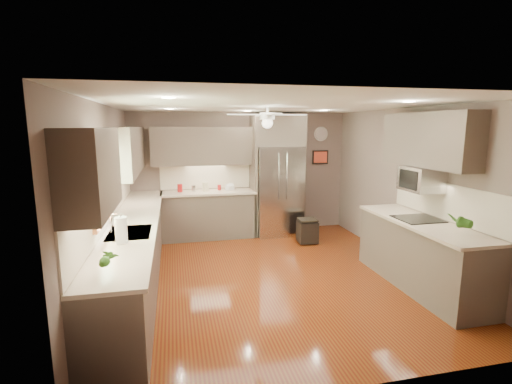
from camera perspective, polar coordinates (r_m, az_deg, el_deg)
name	(u,v)px	position (r m, az deg, el deg)	size (l,w,h in m)	color
floor	(271,276)	(5.71, 2.39, -12.72)	(5.00, 5.00, 0.00)	#51170A
ceiling	(273,105)	(5.27, 2.59, 13.19)	(5.00, 5.00, 0.00)	white
wall_back	(241,173)	(7.77, -2.32, 2.95)	(4.50, 4.50, 0.00)	#66544E
wall_front	(354,249)	(3.08, 14.78, -8.48)	(4.50, 4.50, 0.00)	#66544E
wall_left	(107,201)	(5.25, -21.98, -1.24)	(5.00, 5.00, 0.00)	#66544E
wall_right	(410,188)	(6.32, 22.60, 0.53)	(5.00, 5.00, 0.00)	#66544E
canister_a	(180,188)	(7.40, -11.63, 0.60)	(0.10, 0.10, 0.16)	maroon
canister_b	(194,188)	(7.37, -9.57, 0.55)	(0.08, 0.08, 0.13)	silver
canister_c	(205,187)	(7.40, -7.78, 0.79)	(0.12, 0.12, 0.20)	beige
canister_d	(219,187)	(7.49, -5.67, 0.71)	(0.07, 0.07, 0.11)	maroon
soap_bottle	(121,220)	(5.03, -20.10, -4.05)	(0.09, 0.09, 0.20)	white
potted_plant_left	(108,258)	(3.51, -21.81, -9.46)	(0.15, 0.10, 0.29)	#2C5C1A
potted_plant_right	(459,221)	(5.03, 28.71, -3.97)	(0.18, 0.14, 0.32)	#2C5C1A
bowl	(230,189)	(7.49, -4.02, 0.48)	(0.22, 0.22, 0.06)	beige
left_run	(135,251)	(5.54, -18.16, -8.62)	(0.65, 4.70, 1.45)	brown
back_run	(208,213)	(7.52, -7.32, -3.30)	(1.85, 0.65, 1.45)	brown
uppers	(215,149)	(5.84, -6.40, 6.67)	(4.50, 4.70, 0.95)	brown
window	(100,184)	(4.71, -22.82, 1.19)	(0.05, 1.12, 0.92)	#BFF2B2
sink	(129,235)	(4.80, -18.89, -6.27)	(0.50, 0.70, 0.32)	silver
refrigerator	(278,177)	(7.60, 3.35, 2.31)	(1.06, 0.75, 2.45)	silver
right_run	(421,253)	(5.68, 24.06, -8.55)	(0.70, 2.20, 1.45)	brown
microwave	(421,179)	(5.71, 24.07, 1.83)	(0.43, 0.55, 0.34)	silver
ceiling_fan	(267,118)	(5.56, 1.75, 11.30)	(1.18, 1.18, 0.32)	white
recessed_lights	(263,107)	(5.65, 1.10, 12.93)	(2.84, 3.14, 0.01)	white
wall_clock	(321,134)	(8.19, 9.95, 8.79)	(0.30, 0.03, 0.30)	white
framed_print	(320,157)	(8.21, 9.86, 5.30)	(0.36, 0.03, 0.30)	black
stool	(307,231)	(7.20, 7.89, -5.95)	(0.37, 0.37, 0.45)	black
paper_towel	(121,231)	(4.35, -20.03, -5.62)	(0.13, 0.13, 0.33)	white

